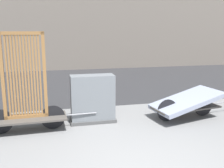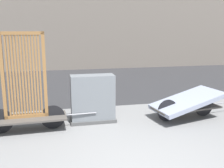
{
  "view_description": "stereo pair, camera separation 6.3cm",
  "coord_description": "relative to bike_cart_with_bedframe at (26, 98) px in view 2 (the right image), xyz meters",
  "views": [
    {
      "loc": [
        -1.33,
        -3.4,
        2.21
      ],
      "look_at": [
        0.0,
        2.35,
        0.98
      ],
      "focal_mm": 42.0,
      "sensor_mm": 36.0,
      "label": 1
    },
    {
      "loc": [
        -1.27,
        -3.41,
        2.21
      ],
      "look_at": [
        0.0,
        2.35,
        0.98
      ],
      "focal_mm": 42.0,
      "sensor_mm": 36.0,
      "label": 2
    }
  ],
  "objects": [
    {
      "name": "utility_cabinet",
      "position": [
        1.5,
        0.28,
        -0.23
      ],
      "size": [
        1.1,
        0.48,
        1.15
      ],
      "color": "#4C4C4C",
      "rests_on": "ground_plane"
    },
    {
      "name": "bike_cart_with_bedframe",
      "position": [
        0.0,
        0.0,
        0.0
      ],
      "size": [
        2.41,
        0.71,
        2.17
      ],
      "rotation": [
        0.0,
        0.0,
        0.04
      ],
      "color": "#4C4742",
      "rests_on": "ground_plane"
    },
    {
      "name": "road_strip",
      "position": [
        1.91,
        5.13,
        -0.76
      ],
      "size": [
        56.0,
        7.32,
        0.01
      ],
      "color": "#2D2D30",
      "rests_on": "ground_plane"
    },
    {
      "name": "bike_cart_with_mattress",
      "position": [
        3.83,
        0.0,
        -0.35
      ],
      "size": [
        2.43,
        1.2,
        0.7
      ],
      "rotation": [
        0.0,
        0.0,
        0.15
      ],
      "color": "#4C4742",
      "rests_on": "ground_plane"
    }
  ]
}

